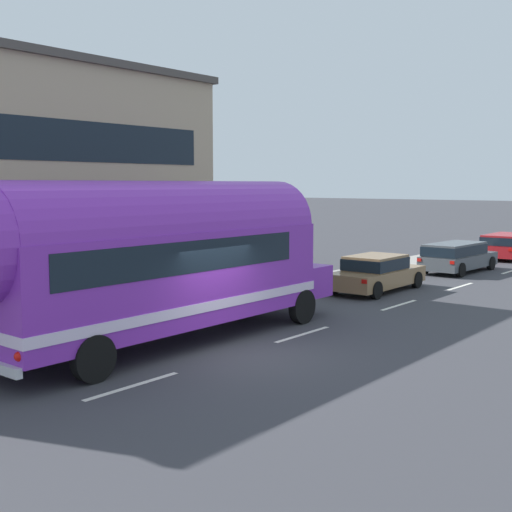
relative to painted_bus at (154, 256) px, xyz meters
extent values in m
plane|color=#38383D|center=(1.99, 0.90, -2.30)|extent=(300.00, 300.00, 0.00)
cube|color=silver|center=(1.99, -2.40, -2.30)|extent=(0.14, 2.40, 0.01)
cube|color=silver|center=(1.99, 3.52, -2.30)|extent=(0.14, 2.40, 0.01)
cube|color=silver|center=(1.99, 9.10, -2.30)|extent=(0.14, 2.40, 0.01)
cube|color=silver|center=(1.99, 14.33, -2.30)|extent=(0.14, 2.40, 0.01)
cube|color=silver|center=(1.99, 20.31, -2.30)|extent=(0.14, 2.40, 0.01)
cube|color=silver|center=(-2.00, 12.90, -2.30)|extent=(0.12, 80.00, 0.01)
cube|color=gray|center=(-2.97, 10.90, -2.23)|extent=(1.94, 90.00, 0.15)
cube|color=black|center=(-4.40, -0.55, -0.50)|extent=(0.08, 12.79, 1.20)
cube|color=black|center=(-4.40, -0.55, 3.00)|extent=(0.08, 12.79, 1.20)
cube|color=purple|center=(0.00, 0.36, -0.55)|extent=(2.54, 9.41, 2.30)
cylinder|color=purple|center=(0.00, 0.36, 0.60)|extent=(2.48, 9.31, 2.45)
cube|color=purple|center=(-0.02, 5.71, -1.23)|extent=(2.26, 1.31, 0.95)
cube|color=silver|center=(0.00, 0.36, -1.20)|extent=(2.58, 9.45, 0.24)
cube|color=black|center=(0.00, 0.06, 0.05)|extent=(2.56, 7.61, 0.76)
sphere|color=red|center=(1.07, -4.32, -1.45)|extent=(0.20, 0.20, 0.20)
cube|color=black|center=(-0.02, 5.11, 0.10)|extent=(2.14, 0.11, 0.96)
cube|color=silver|center=(-0.02, 6.40, -1.35)|extent=(0.90, 0.10, 0.56)
cylinder|color=black|center=(-1.19, 4.66, -1.80)|extent=(0.26, 1.00, 1.00)
cylinder|color=black|center=(1.15, 4.66, -1.80)|extent=(0.26, 1.00, 1.00)
cylinder|color=black|center=(-1.16, -2.75, -1.80)|extent=(0.26, 1.00, 1.00)
cylinder|color=black|center=(1.18, -2.74, -1.80)|extent=(0.26, 1.00, 1.00)
cube|color=olive|center=(-0.06, 11.27, -1.78)|extent=(1.85, 4.68, 0.60)
cube|color=olive|center=(-0.06, 11.14, -1.21)|extent=(1.63, 2.33, 0.55)
cube|color=black|center=(-0.06, 11.14, -1.24)|extent=(1.69, 2.37, 0.43)
cube|color=red|center=(-0.83, 8.92, -1.60)|extent=(0.20, 0.04, 0.14)
cube|color=red|center=(0.74, 8.93, -1.60)|extent=(0.20, 0.04, 0.14)
cylinder|color=black|center=(-0.94, 12.90, -1.98)|extent=(0.20, 0.64, 0.64)
cylinder|color=black|center=(0.80, 12.91, -1.98)|extent=(0.20, 0.64, 0.64)
cylinder|color=black|center=(-0.92, 9.63, -1.98)|extent=(0.20, 0.64, 0.64)
cylinder|color=black|center=(0.82, 9.64, -1.98)|extent=(0.20, 0.64, 0.64)
cube|color=#474C51|center=(0.18, 18.55, -1.78)|extent=(1.96, 4.79, 0.60)
cube|color=#474C51|center=(0.16, 18.07, -1.21)|extent=(1.71, 3.53, 0.55)
cube|color=black|center=(0.16, 18.07, -1.24)|extent=(1.77, 3.57, 0.43)
cube|color=red|center=(-0.68, 16.21, -1.60)|extent=(0.20, 0.05, 0.14)
cube|color=red|center=(0.86, 16.15, -1.60)|extent=(0.20, 0.05, 0.14)
cylinder|color=black|center=(-0.61, 20.24, -1.98)|extent=(0.22, 0.65, 0.64)
cylinder|color=black|center=(1.09, 20.18, -1.98)|extent=(0.22, 0.65, 0.64)
cylinder|color=black|center=(-0.74, 16.92, -1.98)|extent=(0.22, 0.65, 0.64)
cylinder|color=black|center=(0.97, 16.85, -1.98)|extent=(0.22, 0.65, 0.64)
cube|color=#A5191E|center=(0.11, 25.50, -1.78)|extent=(2.00, 4.69, 0.60)
cube|color=#A5191E|center=(0.12, 25.02, -1.21)|extent=(1.76, 3.44, 0.55)
cube|color=black|center=(0.12, 25.02, -1.24)|extent=(1.82, 3.48, 0.43)
cube|color=red|center=(-0.62, 23.15, -1.60)|extent=(0.20, 0.05, 0.14)
cube|color=red|center=(0.99, 23.20, -1.60)|extent=(0.20, 0.05, 0.14)
cylinder|color=black|center=(-0.83, 27.09, -1.98)|extent=(0.22, 0.65, 0.64)
cylinder|color=black|center=(-0.72, 23.85, -1.98)|extent=(0.22, 0.65, 0.64)
camera|label=1|loc=(12.08, -10.80, 1.74)|focal=46.26mm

